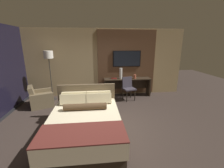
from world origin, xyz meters
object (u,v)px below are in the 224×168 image
vase_tall (121,73)px  vase_short (135,77)px  desk_chair (128,86)px  book (114,78)px  tv (127,59)px  bed (85,123)px  armchair_by_window (41,99)px  floor_lamp (49,59)px  desk (127,84)px

vase_tall → vase_short: bearing=-4.4°
desk_chair → book: (-0.51, 0.42, 0.24)m
tv → bed: bearing=-118.5°
armchair_by_window → floor_lamp: (0.26, 0.57, 1.38)m
desk_chair → armchair_by_window: bearing=169.6°
desk → tv: bearing=90.0°
floor_lamp → vase_tall: size_ratio=4.38×
desk → tv: tv is taller
floor_lamp → book: floor_lamp is taller
desk → tv: (-0.00, 0.18, 1.05)m
armchair_by_window → vase_tall: 3.22m
bed → floor_lamp: bearing=119.4°
desk → bed: bearing=-120.1°
armchair_by_window → book: size_ratio=3.97×
bed → tv: bearing=61.5°
bed → vase_tall: vase_tall is taller
vase_short → book: vase_short is taller
bed → tv: size_ratio=1.88×
bed → vase_short: bed is taller
armchair_by_window → vase_short: (3.65, 0.66, 0.60)m
tv → vase_short: (0.31, -0.27, -0.72)m
bed → desk: bearing=59.9°
tv → desk_chair: size_ratio=1.31×
desk_chair → book: bearing=125.1°
desk_chair → bed: bearing=-139.3°
bed → desk: (1.61, 2.78, 0.19)m
vase_short → book: 0.88m
desk_chair → armchair_by_window: size_ratio=0.91×
bed → tv: (1.61, 2.97, 1.24)m
desk_chair → floor_lamp: 3.23m
desk → book: 0.63m
desk → vase_short: vase_short is taller
bed → vase_tall: 3.11m
bed → book: bed is taller
bed → book: size_ratio=8.86×
vase_tall → armchair_by_window: bearing=-167.0°
desk → vase_tall: 0.55m
armchair_by_window → vase_short: vase_short is taller
tv → vase_tall: size_ratio=2.68×
tv → vase_short: bearing=-41.8°
desk → floor_lamp: size_ratio=1.01×
floor_lamp → vase_short: (3.39, 0.09, -0.78)m
bed → book: bearing=69.2°
tv → vase_tall: tv is taller
floor_lamp → armchair_by_window: bearing=-114.5°
armchair_by_window → tv: bearing=-95.4°
floor_lamp → desk_chair: bearing=-5.4°
desk → book: book is taller
armchair_by_window → floor_lamp: 1.52m
bed → vase_short: (1.92, 2.69, 0.51)m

